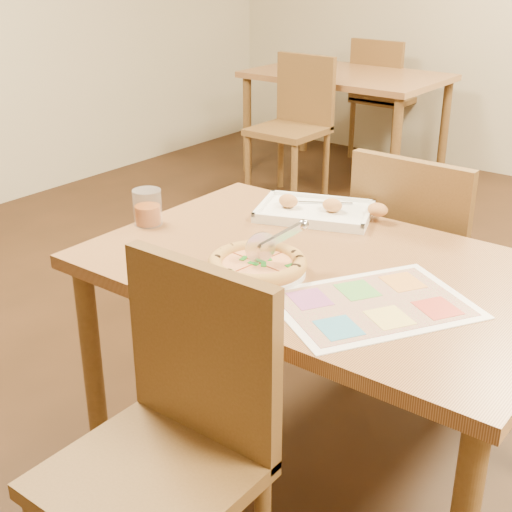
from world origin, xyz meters
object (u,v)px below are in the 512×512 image
Objects in this scene: bg_chair_near at (297,110)px; plate at (256,271)px; dining_table at (323,291)px; menu at (373,304)px; appetizer_tray at (318,211)px; chair_far at (417,248)px; pizza at (257,264)px; bg_table at (347,85)px; chair_near at (177,414)px; pizza_cutter at (275,240)px; bg_chair_far at (381,85)px; glass_tumbler at (148,209)px.

plate is (1.49, -2.36, 0.16)m from bg_chair_near.
dining_table is 2.79× the size of menu.
appetizer_tray is at bearing 125.64° from dining_table.
chair_far is 0.79m from pizza.
bg_table is 3.46m from menu.
chair_near reaches higher than plate.
chair_far is at bearing 53.42° from appetizer_tray.
bg_table is at bearing 116.64° from plate.
chair_far is 0.77m from pizza_cutter.
bg_table is 3.32m from plate.
chair_far is at bearing 81.84° from pizza.
chair_far is at bearing 90.00° from chair_near.
pizza is 0.08m from pizza_cutter.
bg_table is at bearing 56.56° from pizza_cutter.
plate is (-0.11, -0.77, 0.16)m from chair_far.
chair_near is 0.36× the size of bg_table.
chair_far reaches higher than dining_table.
bg_chair_far reaches higher than pizza.
dining_table is 0.23m from pizza_cutter.
plate is 2.39× the size of glass_tumbler.
plate is 0.02m from pizza.
bg_chair_far is at bearing 90.00° from bg_table.
chair_near reaches higher than glass_tumbler.
chair_near is 1.01× the size of menu.
bg_chair_near is 1.10m from bg_chair_far.
bg_chair_far is at bearing -59.35° from chair_far.
chair_near is 1.00× the size of bg_chair_far.
plate is 1.73× the size of pizza_cutter.
glass_tumbler is at bearing 170.32° from plate.
bg_chair_far is 4.19× the size of glass_tumbler.
plate is at bearing -77.23° from appetizer_tray.
dining_table is 0.61m from chair_near.
menu is (0.23, 0.46, 0.16)m from chair_near.
bg_chair_near reaches higher than bg_table.
pizza_cutter is at bearing 83.58° from chair_far.
menu is (1.83, -2.34, 0.16)m from bg_chair_near.
bg_chair_far reaches higher than menu.
bg_table is at bearing 109.06° from glass_tumbler.
menu reaches higher than bg_table.
chair_near is 1.76× the size of plate.
bg_chair_far is at bearing 114.74° from appetizer_tray.
plate reaches higher than dining_table.
appetizer_tray is (1.38, -2.49, 0.10)m from bg_table.
bg_chair_far is 1.76× the size of plate.
chair_near is 1.00× the size of bg_chair_near.
dining_table is 2.72m from bg_chair_near.
pizza is at bearing -123.98° from dining_table.
pizza_cutter is at bearing 51.95° from plate.
chair_far reaches higher than glass_tumbler.
pizza_cutter is 0.32m from menu.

